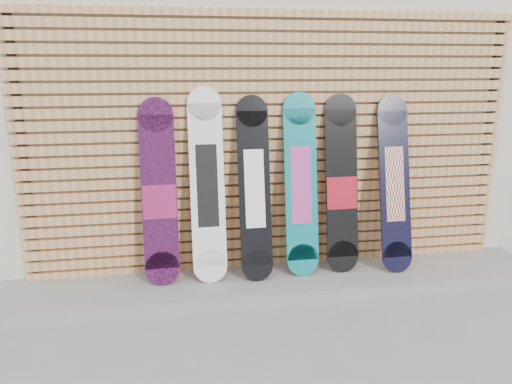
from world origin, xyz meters
TOP-DOWN VIEW (x-y plane):
  - ground at (0.00, 0.00)m, footprint 80.00×80.00m
  - building at (0.50, 3.50)m, footprint 12.00×5.00m
  - concrete_step at (-0.15, 0.68)m, footprint 4.60×0.70m
  - slat_wall at (-0.15, 0.97)m, footprint 4.26×0.08m
  - snowboard_0 at (-1.13, 0.80)m, footprint 0.28×0.29m
  - snowboard_1 at (-0.74, 0.79)m, footprint 0.28×0.31m
  - snowboard_2 at (-0.35, 0.77)m, footprint 0.26×0.34m
  - snowboard_3 at (0.05, 0.79)m, footprint 0.28×0.30m
  - snowboard_4 at (0.41, 0.80)m, footprint 0.28×0.29m
  - snowboard_5 at (0.87, 0.76)m, footprint 0.27×0.38m

SIDE VIEW (x-z plane):
  - ground at x=0.00m, z-range 0.00..0.00m
  - concrete_step at x=-0.15m, z-range 0.00..0.12m
  - snowboard_0 at x=-1.13m, z-range 0.11..1.61m
  - snowboard_4 at x=0.41m, z-range 0.11..1.62m
  - snowboard_5 at x=0.87m, z-range 0.12..1.61m
  - snowboard_2 at x=-0.35m, z-range 0.12..1.63m
  - snowboard_3 at x=0.05m, z-range 0.12..1.65m
  - snowboard_1 at x=-0.74m, z-range 0.12..1.70m
  - slat_wall at x=-0.15m, z-range 0.06..2.35m
  - building at x=0.50m, z-range 0.00..3.60m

